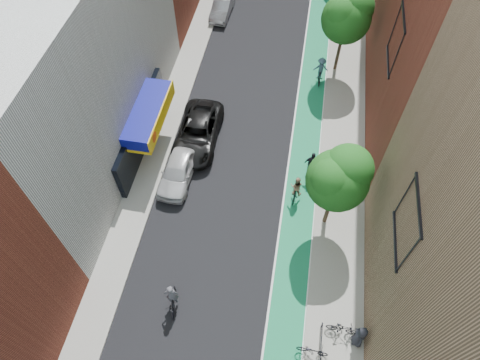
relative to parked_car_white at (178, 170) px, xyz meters
The scene contains 16 objects.
bike_lane 16.29m from the parked_car_white, 61.03° to the left, with size 2.00×68.00×0.01m, color #167D44.
sidewalk_left 14.41m from the parked_car_white, 98.46° to the left, with size 2.00×68.00×0.15m, color gray.
sidewalk_right 17.64m from the parked_car_white, 53.90° to the left, with size 3.00×68.00×0.15m, color gray.
building_left_white 9.10m from the parked_car_white, 162.55° to the left, with size 8.00×20.00×12.00m, color silver.
tree_near 10.43m from the parked_car_white, 10.37° to the right, with size 3.40×3.36×6.42m.
tree_mid 16.06m from the parked_car_white, 52.14° to the left, with size 3.55×3.53×6.74m.
parked_car_white is the anchor object (origin of this frame).
parked_car_black 3.30m from the parked_car_white, 80.95° to the left, with size 2.72×5.91×1.64m, color black.
parked_car_silver 18.07m from the parked_car_white, 92.28° to the left, with size 1.49×4.27×1.41m, color #96999E.
cyclist_lead 8.44m from the parked_car_white, 77.46° to the right, with size 0.99×1.90×2.21m.
cyclist_lane_near 7.54m from the parked_car_white, ahead, with size 0.81×1.58×1.91m.
cyclist_lane_mid 8.53m from the parked_car_white, 11.55° to the left, with size 1.05×1.90×2.03m.
cyclist_lane_far 13.64m from the parked_car_white, 52.37° to the left, with size 1.14×1.78×2.06m.
parked_bike_mid 13.48m from the parked_car_white, 37.51° to the right, with size 0.46×1.65×0.99m, color black.
parked_bike_far 13.29m from the parked_car_white, 45.70° to the right, with size 0.56×1.59×0.84m, color black.
pedestrian 14.32m from the parked_car_white, 36.71° to the right, with size 0.89×0.58×1.82m, color black.
Camera 1 is at (2.77, -3.54, 22.68)m, focal length 32.00 mm.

